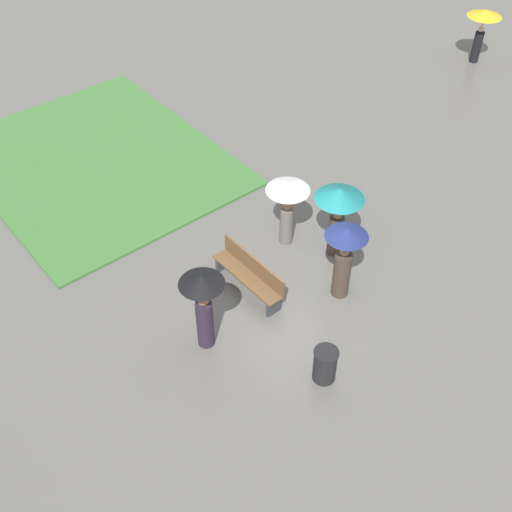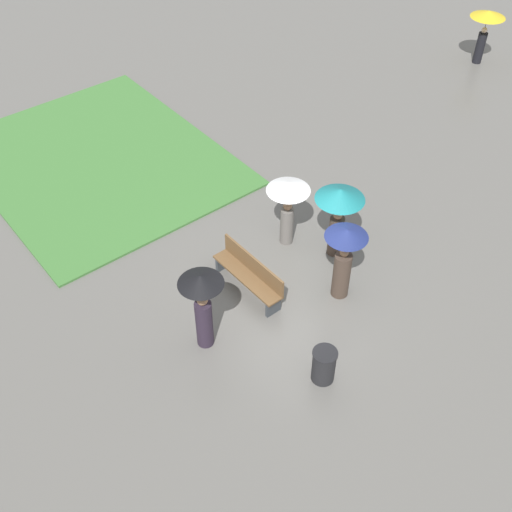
# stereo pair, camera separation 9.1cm
# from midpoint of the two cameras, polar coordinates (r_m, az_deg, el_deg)

# --- Properties ---
(ground_plane) EXTENTS (90.00, 90.00, 0.00)m
(ground_plane) POSITION_cam_midpoint_polar(r_m,az_deg,el_deg) (14.54, 4.24, -2.81)
(ground_plane) COLOR #66635E
(lawn_patch_near) EXTENTS (7.62, 6.17, 0.06)m
(lawn_patch_near) POSITION_cam_midpoint_polar(r_m,az_deg,el_deg) (18.71, -13.67, 8.23)
(lawn_patch_near) COLOR #427A38
(lawn_patch_near) RESTS_ON ground_plane
(park_bench) EXTENTS (1.99, 0.45, 0.90)m
(park_bench) POSITION_cam_midpoint_polar(r_m,az_deg,el_deg) (14.15, -0.38, -1.55)
(park_bench) COLOR brown
(park_bench) RESTS_ON ground_plane
(trash_bin) EXTENTS (0.50, 0.50, 0.80)m
(trash_bin) POSITION_cam_midpoint_polar(r_m,az_deg,el_deg) (12.69, 6.25, -9.64)
(trash_bin) COLOR #232326
(trash_bin) RESTS_ON ground_plane
(crowd_person_white) EXTENTS (1.02, 1.02, 1.78)m
(crowd_person_white) POSITION_cam_midpoint_polar(r_m,az_deg,el_deg) (14.79, 3.03, 5.06)
(crowd_person_white) COLOR slate
(crowd_person_white) RESTS_ON ground_plane
(crowd_person_navy) EXTENTS (0.92, 0.92, 1.89)m
(crowd_person_navy) POSITION_cam_midpoint_polar(r_m,az_deg,el_deg) (13.68, 8.02, 0.08)
(crowd_person_navy) COLOR #47382D
(crowd_person_navy) RESTS_ON ground_plane
(crowd_person_black) EXTENTS (0.91, 0.91, 1.97)m
(crowd_person_black) POSITION_cam_midpoint_polar(r_m,az_deg,el_deg) (12.54, -4.59, -3.95)
(crowd_person_black) COLOR #2D2333
(crowd_person_black) RESTS_ON ground_plane
(crowd_person_teal) EXTENTS (1.13, 1.13, 1.89)m
(crowd_person_teal) POSITION_cam_midpoint_polar(r_m,az_deg,el_deg) (14.52, 7.57, 4.42)
(crowd_person_teal) COLOR #47382D
(crowd_person_teal) RESTS_ON ground_plane
(lone_walker_far_path) EXTENTS (1.15, 1.15, 1.82)m
(lone_walker_far_path) POSITION_cam_midpoint_polar(r_m,az_deg,el_deg) (23.97, 19.89, 18.90)
(lone_walker_far_path) COLOR black
(lone_walker_far_path) RESTS_ON ground_plane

